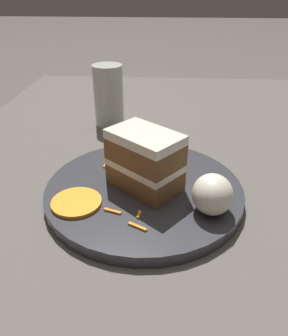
{
  "coord_description": "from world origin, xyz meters",
  "views": [
    {
      "loc": [
        -0.46,
        0.01,
        0.33
      ],
      "look_at": [
        -0.04,
        0.04,
        0.08
      ],
      "focal_mm": 35.0,
      "sensor_mm": 36.0,
      "label": 1
    }
  ],
  "objects_px": {
    "orange_garnish": "(76,202)",
    "cake_slice": "(145,161)",
    "drinking_glass": "(109,100)",
    "plate": "(144,190)",
    "cream_dollop": "(212,194)"
  },
  "relations": [
    {
      "from": "cream_dollop",
      "to": "drinking_glass",
      "type": "relative_size",
      "value": 0.45
    },
    {
      "from": "cream_dollop",
      "to": "drinking_glass",
      "type": "distance_m",
      "value": 0.39
    },
    {
      "from": "drinking_glass",
      "to": "orange_garnish",
      "type": "bearing_deg",
      "value": -178.73
    },
    {
      "from": "cake_slice",
      "to": "drinking_glass",
      "type": "distance_m",
      "value": 0.3
    },
    {
      "from": "cake_slice",
      "to": "plate",
      "type": "bearing_deg",
      "value": 80.48
    },
    {
      "from": "cream_dollop",
      "to": "orange_garnish",
      "type": "bearing_deg",
      "value": 89.31
    },
    {
      "from": "drinking_glass",
      "to": "plate",
      "type": "bearing_deg",
      "value": -160.73
    },
    {
      "from": "plate",
      "to": "orange_garnish",
      "type": "distance_m",
      "value": 0.11
    },
    {
      "from": "orange_garnish",
      "to": "cake_slice",
      "type": "bearing_deg",
      "value": -60.84
    },
    {
      "from": "orange_garnish",
      "to": "drinking_glass",
      "type": "height_order",
      "value": "drinking_glass"
    },
    {
      "from": "plate",
      "to": "cake_slice",
      "type": "relative_size",
      "value": 2.47
    },
    {
      "from": "plate",
      "to": "cake_slice",
      "type": "xyz_separation_m",
      "value": [
        -0.0,
        -0.0,
        0.05
      ]
    },
    {
      "from": "plate",
      "to": "drinking_glass",
      "type": "relative_size",
      "value": 2.24
    },
    {
      "from": "plate",
      "to": "drinking_glass",
      "type": "bearing_deg",
      "value": 19.27
    },
    {
      "from": "cake_slice",
      "to": "orange_garnish",
      "type": "xyz_separation_m",
      "value": [
        -0.05,
        0.09,
        -0.04
      ]
    }
  ]
}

